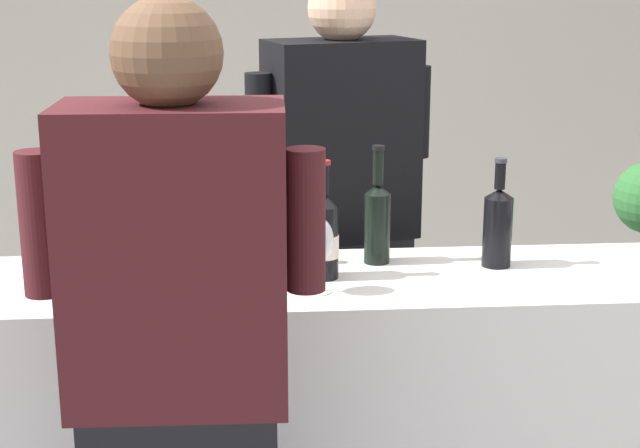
{
  "coord_description": "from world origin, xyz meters",
  "views": [
    {
      "loc": [
        -0.29,
        -2.48,
        1.79
      ],
      "look_at": [
        -0.11,
        0.0,
        1.11
      ],
      "focal_mm": 54.38,
      "sensor_mm": 36.0,
      "label": 1
    }
  ],
  "objects_px": {
    "wine_glass": "(318,243)",
    "person_guest": "(182,427)",
    "wine_bottle_2": "(498,225)",
    "wine_bottle_4": "(134,255)",
    "wine_bottle_5": "(231,223)",
    "ice_bucket": "(89,230)",
    "person_server": "(340,258)",
    "wine_bottle_7": "(324,236)",
    "wine_bottle_3": "(377,219)",
    "wine_bottle_6": "(79,254)"
  },
  "relations": [
    {
      "from": "wine_bottle_6",
      "to": "wine_glass",
      "type": "relative_size",
      "value": 1.67
    },
    {
      "from": "wine_bottle_2",
      "to": "wine_bottle_6",
      "type": "xyz_separation_m",
      "value": [
        -1.11,
        -0.19,
        -0.0
      ]
    },
    {
      "from": "wine_bottle_2",
      "to": "wine_bottle_3",
      "type": "relative_size",
      "value": 0.91
    },
    {
      "from": "wine_bottle_7",
      "to": "person_guest",
      "type": "relative_size",
      "value": 0.19
    },
    {
      "from": "wine_bottle_2",
      "to": "wine_bottle_5",
      "type": "bearing_deg",
      "value": 175.8
    },
    {
      "from": "wine_bottle_5",
      "to": "ice_bucket",
      "type": "relative_size",
      "value": 1.46
    },
    {
      "from": "wine_bottle_6",
      "to": "ice_bucket",
      "type": "height_order",
      "value": "wine_bottle_6"
    },
    {
      "from": "wine_glass",
      "to": "wine_bottle_3",
      "type": "bearing_deg",
      "value": 53.22
    },
    {
      "from": "wine_bottle_4",
      "to": "wine_bottle_5",
      "type": "relative_size",
      "value": 0.94
    },
    {
      "from": "wine_bottle_5",
      "to": "wine_bottle_7",
      "type": "relative_size",
      "value": 1.03
    },
    {
      "from": "person_guest",
      "to": "person_server",
      "type": "bearing_deg",
      "value": 68.73
    },
    {
      "from": "wine_bottle_3",
      "to": "wine_bottle_7",
      "type": "bearing_deg",
      "value": -141.3
    },
    {
      "from": "ice_bucket",
      "to": "person_guest",
      "type": "relative_size",
      "value": 0.13
    },
    {
      "from": "ice_bucket",
      "to": "person_guest",
      "type": "distance_m",
      "value": 0.81
    },
    {
      "from": "wine_bottle_6",
      "to": "wine_bottle_2",
      "type": "bearing_deg",
      "value": 9.82
    },
    {
      "from": "wine_bottle_7",
      "to": "ice_bucket",
      "type": "distance_m",
      "value": 0.65
    },
    {
      "from": "wine_bottle_5",
      "to": "ice_bucket",
      "type": "distance_m",
      "value": 0.39
    },
    {
      "from": "ice_bucket",
      "to": "wine_bottle_3",
      "type": "bearing_deg",
      "value": 0.95
    },
    {
      "from": "person_server",
      "to": "person_guest",
      "type": "xyz_separation_m",
      "value": [
        -0.44,
        -1.13,
        -0.01
      ]
    },
    {
      "from": "wine_bottle_3",
      "to": "person_guest",
      "type": "xyz_separation_m",
      "value": [
        -0.51,
        -0.74,
        -0.24
      ]
    },
    {
      "from": "wine_bottle_2",
      "to": "person_server",
      "type": "relative_size",
      "value": 0.18
    },
    {
      "from": "wine_bottle_3",
      "to": "person_guest",
      "type": "bearing_deg",
      "value": -124.47
    },
    {
      "from": "wine_bottle_2",
      "to": "wine_bottle_7",
      "type": "xyz_separation_m",
      "value": [
        -0.49,
        -0.07,
        -0.0
      ]
    },
    {
      "from": "wine_bottle_7",
      "to": "wine_bottle_2",
      "type": "bearing_deg",
      "value": 8.33
    },
    {
      "from": "wine_glass",
      "to": "person_guest",
      "type": "bearing_deg",
      "value": -123.27
    },
    {
      "from": "wine_bottle_3",
      "to": "ice_bucket",
      "type": "height_order",
      "value": "wine_bottle_3"
    },
    {
      "from": "wine_bottle_7",
      "to": "ice_bucket",
      "type": "height_order",
      "value": "wine_bottle_7"
    },
    {
      "from": "wine_bottle_3",
      "to": "wine_bottle_6",
      "type": "relative_size",
      "value": 1.01
    },
    {
      "from": "wine_bottle_2",
      "to": "person_guest",
      "type": "distance_m",
      "value": 1.11
    },
    {
      "from": "wine_bottle_2",
      "to": "person_server",
      "type": "distance_m",
      "value": 0.64
    },
    {
      "from": "wine_bottle_5",
      "to": "person_guest",
      "type": "distance_m",
      "value": 0.78
    },
    {
      "from": "wine_bottle_7",
      "to": "person_guest",
      "type": "bearing_deg",
      "value": -119.63
    },
    {
      "from": "wine_bottle_4",
      "to": "person_guest",
      "type": "relative_size",
      "value": 0.18
    },
    {
      "from": "person_server",
      "to": "person_guest",
      "type": "bearing_deg",
      "value": -111.27
    },
    {
      "from": "wine_bottle_7",
      "to": "wine_bottle_5",
      "type": "bearing_deg",
      "value": 153.18
    },
    {
      "from": "wine_bottle_4",
      "to": "person_server",
      "type": "height_order",
      "value": "person_server"
    },
    {
      "from": "person_guest",
      "to": "wine_bottle_4",
      "type": "bearing_deg",
      "value": 105.97
    },
    {
      "from": "wine_glass",
      "to": "person_guest",
      "type": "xyz_separation_m",
      "value": [
        -0.32,
        -0.49,
        -0.25
      ]
    },
    {
      "from": "wine_bottle_5",
      "to": "person_guest",
      "type": "bearing_deg",
      "value": -97.59
    },
    {
      "from": "wine_bottle_4",
      "to": "person_server",
      "type": "xyz_separation_m",
      "value": [
        0.58,
        0.63,
        -0.22
      ]
    },
    {
      "from": "wine_bottle_4",
      "to": "wine_bottle_5",
      "type": "distance_m",
      "value": 0.34
    },
    {
      "from": "person_guest",
      "to": "ice_bucket",
      "type": "bearing_deg",
      "value": 111.73
    },
    {
      "from": "wine_bottle_5",
      "to": "person_server",
      "type": "bearing_deg",
      "value": 48.99
    },
    {
      "from": "wine_bottle_5",
      "to": "wine_bottle_3",
      "type": "bearing_deg",
      "value": 0.3
    },
    {
      "from": "wine_bottle_4",
      "to": "ice_bucket",
      "type": "distance_m",
      "value": 0.27
    },
    {
      "from": "ice_bucket",
      "to": "wine_bottle_7",
      "type": "bearing_deg",
      "value": -10.23
    },
    {
      "from": "wine_bottle_2",
      "to": "wine_bottle_4",
      "type": "relative_size",
      "value": 0.99
    },
    {
      "from": "wine_bottle_4",
      "to": "ice_bucket",
      "type": "xyz_separation_m",
      "value": [
        -0.15,
        0.23,
        0.0
      ]
    },
    {
      "from": "wine_bottle_3",
      "to": "wine_bottle_7",
      "type": "height_order",
      "value": "wine_bottle_3"
    },
    {
      "from": "wine_bottle_7",
      "to": "person_guest",
      "type": "distance_m",
      "value": 0.74
    }
  ]
}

